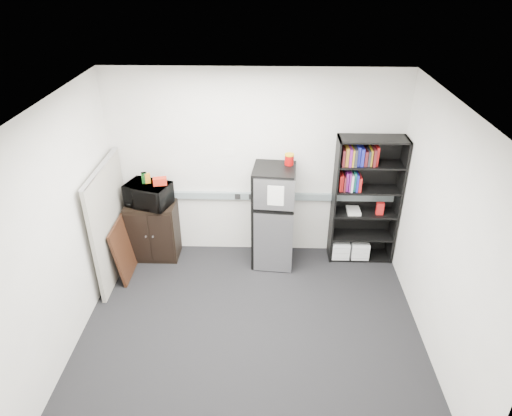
# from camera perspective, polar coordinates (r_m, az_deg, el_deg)

# --- Properties ---
(floor) EXTENTS (4.00, 4.00, 0.00)m
(floor) POSITION_cam_1_polar(r_m,az_deg,el_deg) (5.62, -0.64, -15.02)
(floor) COLOR black
(floor) RESTS_ON ground
(wall_back) EXTENTS (4.00, 0.02, 2.70)m
(wall_back) POSITION_cam_1_polar(r_m,az_deg,el_deg) (6.32, -0.09, 5.25)
(wall_back) COLOR silver
(wall_back) RESTS_ON floor
(wall_right) EXTENTS (0.02, 3.50, 2.70)m
(wall_right) POSITION_cam_1_polar(r_m,az_deg,el_deg) (5.11, 22.34, -3.46)
(wall_right) COLOR silver
(wall_right) RESTS_ON floor
(wall_left) EXTENTS (0.02, 3.50, 2.70)m
(wall_left) POSITION_cam_1_polar(r_m,az_deg,el_deg) (5.25, -23.14, -2.76)
(wall_left) COLOR silver
(wall_left) RESTS_ON floor
(ceiling) EXTENTS (4.00, 3.50, 0.02)m
(ceiling) POSITION_cam_1_polar(r_m,az_deg,el_deg) (4.20, -0.84, 12.31)
(ceiling) COLOR white
(ceiling) RESTS_ON wall_back
(electrical_raceway) EXTENTS (3.92, 0.05, 0.10)m
(electrical_raceway) POSITION_cam_1_polar(r_m,az_deg,el_deg) (6.49, -0.09, 1.51)
(electrical_raceway) COLOR gray
(electrical_raceway) RESTS_ON wall_back
(wall_note) EXTENTS (0.14, 0.00, 0.10)m
(wall_note) POSITION_cam_1_polar(r_m,az_deg,el_deg) (6.25, -3.32, 6.93)
(wall_note) COLOR white
(wall_note) RESTS_ON wall_back
(bookshelf) EXTENTS (0.90, 0.34, 1.85)m
(bookshelf) POSITION_cam_1_polar(r_m,az_deg,el_deg) (6.46, 13.36, 1.22)
(bookshelf) COLOR black
(bookshelf) RESTS_ON floor
(cubicle_partition) EXTENTS (0.06, 1.30, 1.62)m
(cubicle_partition) POSITION_cam_1_polar(r_m,az_deg,el_deg) (6.32, -17.76, -1.75)
(cubicle_partition) COLOR #9B9689
(cubicle_partition) RESTS_ON floor
(cabinet) EXTENTS (0.69, 0.46, 0.86)m
(cabinet) POSITION_cam_1_polar(r_m,az_deg,el_deg) (6.73, -12.70, -2.75)
(cabinet) COLOR black
(cabinet) RESTS_ON floor
(microwave) EXTENTS (0.68, 0.56, 0.32)m
(microwave) POSITION_cam_1_polar(r_m,az_deg,el_deg) (6.43, -13.31, 1.66)
(microwave) COLOR black
(microwave) RESTS_ON cabinet
(snack_box_a) EXTENTS (0.08, 0.07, 0.15)m
(snack_box_a) POSITION_cam_1_polar(r_m,az_deg,el_deg) (6.37, -13.80, 3.69)
(snack_box_a) COLOR #175229
(snack_box_a) RESTS_ON microwave
(snack_box_b) EXTENTS (0.08, 0.07, 0.15)m
(snack_box_b) POSITION_cam_1_polar(r_m,az_deg,el_deg) (6.37, -13.80, 3.69)
(snack_box_b) COLOR #0C350D
(snack_box_b) RESTS_ON microwave
(snack_box_c) EXTENTS (0.08, 0.07, 0.14)m
(snack_box_c) POSITION_cam_1_polar(r_m,az_deg,el_deg) (6.36, -13.37, 3.65)
(snack_box_c) COLOR orange
(snack_box_c) RESTS_ON microwave
(snack_bag) EXTENTS (0.20, 0.14, 0.10)m
(snack_bag) POSITION_cam_1_polar(r_m,az_deg,el_deg) (6.28, -11.92, 3.29)
(snack_bag) COLOR red
(snack_bag) RESTS_ON microwave
(refrigerator) EXTENTS (0.60, 0.63, 1.47)m
(refrigerator) POSITION_cam_1_polar(r_m,az_deg,el_deg) (6.31, 2.17, -1.12)
(refrigerator) COLOR black
(refrigerator) RESTS_ON floor
(coffee_can) EXTENTS (0.12, 0.12, 0.17)m
(coffee_can) POSITION_cam_1_polar(r_m,az_deg,el_deg) (6.06, 4.19, 6.19)
(coffee_can) COLOR #A40707
(coffee_can) RESTS_ON refrigerator
(framed_poster) EXTENTS (0.16, 0.63, 0.80)m
(framed_poster) POSITION_cam_1_polar(r_m,az_deg,el_deg) (6.47, -16.19, -5.02)
(framed_poster) COLOR black
(framed_poster) RESTS_ON floor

